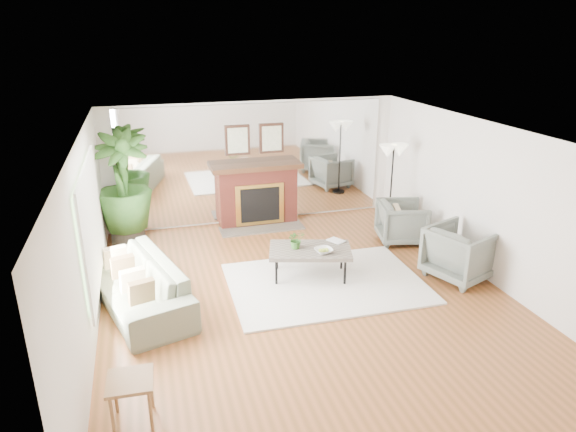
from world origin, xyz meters
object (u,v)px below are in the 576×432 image
object	(u,v)px
armchair_back	(402,222)
side_table	(130,386)
fireplace	(258,193)
coffee_table	(310,251)
sofa	(137,284)
floor_lamp	(393,158)
potted_ficus	(123,186)
armchair_front	(461,253)

from	to	relation	value
armchair_back	side_table	world-z (taller)	armchair_back
fireplace	armchair_back	xyz separation A→B (m)	(2.41, -1.69, -0.27)
fireplace	armchair_back	world-z (taller)	fireplace
side_table	armchair_back	bearing A→B (deg)	35.81
fireplace	coffee_table	distance (m)	2.68
coffee_table	sofa	distance (m)	2.71
coffee_table	floor_lamp	size ratio (longest dim) A/B	0.82
fireplace	armchair_back	bearing A→B (deg)	-35.05
coffee_table	floor_lamp	xyz separation A→B (m)	(2.16, 1.50, 1.04)
potted_ficus	armchair_front	bearing A→B (deg)	-29.62
armchair_front	coffee_table	bearing A→B (deg)	53.61
sofa	armchair_back	bearing A→B (deg)	86.62
fireplace	coffee_table	world-z (taller)	fireplace
armchair_back	armchair_front	size ratio (longest dim) A/B	0.90
armchair_back	potted_ficus	size ratio (longest dim) A/B	0.40
armchair_back	floor_lamp	bearing A→B (deg)	13.52
fireplace	armchair_back	distance (m)	2.96
armchair_back	armchair_front	world-z (taller)	armchair_front
coffee_table	sofa	xyz separation A→B (m)	(-2.70, -0.14, -0.12)
potted_ficus	floor_lamp	world-z (taller)	potted_ficus
fireplace	sofa	xyz separation A→B (m)	(-2.45, -2.81, -0.31)
fireplace	armchair_front	size ratio (longest dim) A/B	2.14
armchair_front	floor_lamp	bearing A→B (deg)	-15.82
fireplace	coffee_table	bearing A→B (deg)	-84.66
fireplace	floor_lamp	distance (m)	2.81
side_table	armchair_front	bearing A→B (deg)	20.75
potted_ficus	armchair_back	bearing A→B (deg)	-14.89
sofa	floor_lamp	size ratio (longest dim) A/B	1.37
coffee_table	armchair_back	size ratio (longest dim) A/B	1.69
floor_lamp	potted_ficus	bearing A→B (deg)	170.84
armchair_back	potted_ficus	xyz separation A→B (m)	(-5.01, 1.33, 0.75)
coffee_table	sofa	size ratio (longest dim) A/B	0.60
armchair_front	potted_ficus	bearing A→B (deg)	39.46
side_table	potted_ficus	distance (m)	4.95
sofa	armchair_front	size ratio (longest dim) A/B	2.53
coffee_table	side_table	world-z (taller)	side_table
sofa	potted_ficus	xyz separation A→B (m)	(-0.15, 2.45, 0.79)
armchair_back	potted_ficus	distance (m)	5.24
armchair_front	armchair_back	bearing A→B (deg)	-14.27
fireplace	coffee_table	size ratio (longest dim) A/B	1.40
coffee_table	potted_ficus	size ratio (longest dim) A/B	0.68
armchair_back	floor_lamp	size ratio (longest dim) A/B	0.49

